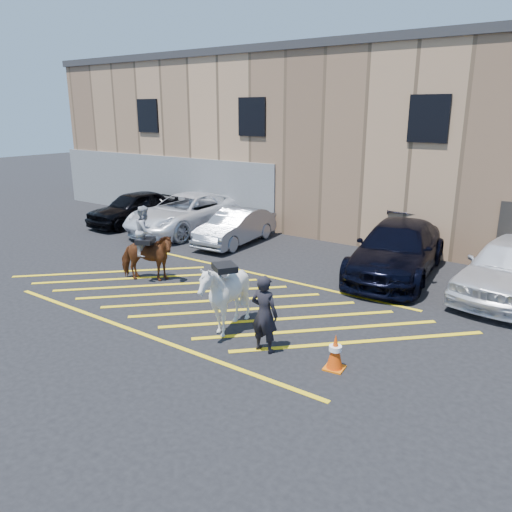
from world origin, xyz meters
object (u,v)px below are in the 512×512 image
Objects in this scene: car_white_suv at (512,268)px; traffic_cone at (335,352)px; mounted_bay at (146,251)px; car_blue_suv at (397,250)px; car_white_pickup at (186,213)px; saddled_white at (225,296)px; handler at (264,314)px; car_silver_sedan at (236,227)px; car_black_suv at (134,208)px.

car_white_suv reaches higher than traffic_cone.
car_blue_suv is at bearing 39.88° from mounted_bay.
car_white_suv is at bearing -3.01° from car_white_pickup.
saddled_white is 2.85m from traffic_cone.
handler is (-3.58, -6.45, 0.01)m from car_white_suv.
car_white_suv is at bearing -8.92° from car_blue_suv.
handler reaches higher than car_blue_suv.
car_blue_suv is 7.53m from mounted_bay.
car_white_pickup is 3.34× the size of handler.
car_white_pickup is 2.89m from car_silver_sedan.
car_black_suv is 1.10× the size of car_silver_sedan.
car_blue_suv is at bearing 2.52° from car_black_suv.
car_black_suv is 5.63m from car_silver_sedan.
car_white_pickup is 2.68× the size of saddled_white.
car_black_suv is 15.08m from car_white_suv.
handler is 5.63m from mounted_bay.
car_silver_sedan is 1.88× the size of saddled_white.
car_blue_suv is (9.14, -0.43, 0.02)m from car_white_pickup.
car_blue_suv is 6.53m from handler.
car_blue_suv reaches higher than traffic_cone.
car_white_pickup is 2.48× the size of mounted_bay.
car_blue_suv is at bearing 100.25° from traffic_cone.
saddled_white is at bearing -28.82° from car_black_suv.
traffic_cone is (1.55, 0.18, -0.47)m from handler.
car_white_pickup is 11.16m from handler.
traffic_cone is (1.15, -6.34, -0.43)m from car_blue_suv.
car_silver_sedan is 9.45m from car_white_suv.
car_blue_suv is 1.13× the size of car_white_suv.
car_black_suv is 0.79× the size of car_blue_suv.
handler is at bearing -52.54° from car_silver_sedan.
car_white_suv reaches higher than car_black_suv.
traffic_cone is (2.81, -0.09, -0.51)m from saddled_white.
saddled_white is at bearing -15.78° from handler.
car_white_pickup reaches higher than car_silver_sedan.
car_white_pickup is 12.32m from car_white_suv.
car_silver_sedan is at bearing 139.19° from traffic_cone.
traffic_cone is at bearing -177.13° from handler.
handler is 0.74× the size of mounted_bay.
car_white_pickup is 10.03m from saddled_white.
traffic_cone is at bearing -87.46° from car_blue_suv.
saddled_white reaches higher than handler.
car_blue_suv is (6.28, -0.07, 0.15)m from car_silver_sedan.
car_white_pickup is at bearing -42.24° from handler.
car_silver_sedan is (5.63, -0.00, -0.09)m from car_black_suv.
saddled_white is at bearing -112.60° from car_blue_suv.
saddled_white is at bearing -42.48° from car_white_pickup.
car_white_suv is (9.45, -0.14, 0.18)m from car_silver_sedan.
car_silver_sedan reaches higher than traffic_cone.
car_silver_sedan is at bearing -52.01° from handler.
car_blue_suv is at bearing 75.11° from saddled_white.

